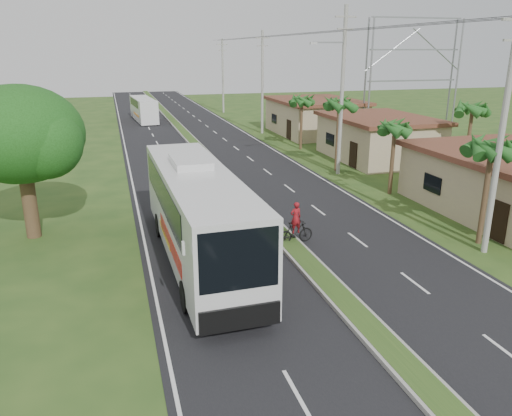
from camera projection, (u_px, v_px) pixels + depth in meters
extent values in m
plane|color=#28481A|center=(335.00, 295.00, 19.27)|extent=(180.00, 180.00, 0.00)
cube|color=black|center=(223.00, 175.00, 37.57)|extent=(14.00, 160.00, 0.02)
cube|color=gray|center=(223.00, 174.00, 37.54)|extent=(1.20, 160.00, 0.17)
cube|color=#28481A|center=(223.00, 173.00, 37.52)|extent=(0.95, 160.00, 0.02)
cube|color=silver|center=(132.00, 181.00, 35.80)|extent=(0.12, 160.00, 0.01)
cube|color=silver|center=(306.00, 169.00, 39.34)|extent=(0.12, 160.00, 0.01)
cube|color=tan|center=(378.00, 140.00, 42.60)|extent=(7.00, 10.00, 3.35)
cube|color=#56331E|center=(379.00, 118.00, 42.04)|extent=(7.60, 10.60, 0.32)
cube|color=tan|center=(315.00, 118.00, 55.39)|extent=(8.00, 11.00, 3.50)
cube|color=#56331E|center=(315.00, 101.00, 54.81)|extent=(8.60, 11.60, 0.32)
cylinder|color=#473321|center=(485.00, 194.00, 23.63)|extent=(0.26, 0.26, 5.00)
cylinder|color=#473321|center=(392.00, 159.00, 32.04)|extent=(0.26, 0.26, 4.60)
cylinder|color=#473321|center=(338.00, 136.00, 38.16)|extent=(0.26, 0.26, 5.40)
cylinder|color=#473321|center=(301.00, 124.00, 46.62)|extent=(0.26, 0.26, 4.80)
cylinder|color=#473321|center=(468.00, 141.00, 36.83)|extent=(0.26, 0.26, 5.20)
cylinder|color=#473321|center=(29.00, 199.00, 24.64)|extent=(0.70, 0.70, 4.00)
ellipsoid|color=#184212|center=(20.00, 134.00, 23.66)|extent=(6.00, 6.00, 4.68)
sphere|color=#184212|center=(45.00, 143.00, 23.16)|extent=(3.40, 3.40, 3.40)
cylinder|color=gray|center=(501.00, 135.00, 21.67)|extent=(0.28, 0.28, 11.00)
cylinder|color=gray|center=(342.00, 93.00, 36.17)|extent=(0.28, 0.28, 12.00)
cube|color=gray|center=(346.00, 17.00, 34.58)|extent=(1.60, 0.12, 0.12)
cube|color=gray|center=(345.00, 29.00, 34.83)|extent=(1.20, 0.10, 0.10)
cube|color=gray|center=(329.00, 42.00, 34.78)|extent=(2.40, 0.10, 0.10)
cylinder|color=gray|center=(262.00, 83.00, 54.62)|extent=(0.28, 0.28, 11.00)
cube|color=gray|center=(262.00, 38.00, 53.19)|extent=(1.60, 0.12, 0.12)
cube|color=gray|center=(262.00, 46.00, 53.44)|extent=(1.20, 0.10, 0.10)
cylinder|color=gray|center=(223.00, 76.00, 73.00)|extent=(0.28, 0.28, 10.50)
cube|color=gray|center=(222.00, 44.00, 71.65)|extent=(1.60, 0.12, 0.12)
cube|color=gray|center=(222.00, 50.00, 71.89)|extent=(1.20, 0.10, 0.10)
cylinder|color=gray|center=(370.00, 82.00, 48.94)|extent=(0.18, 0.18, 12.00)
cylinder|color=gray|center=(457.00, 80.00, 51.58)|extent=(0.18, 0.18, 12.00)
cylinder|color=gray|center=(365.00, 81.00, 49.85)|extent=(0.18, 0.18, 12.00)
cylinder|color=gray|center=(451.00, 80.00, 52.50)|extent=(0.18, 0.18, 12.00)
cube|color=gray|center=(412.00, 81.00, 50.72)|extent=(10.00, 0.14, 0.14)
cube|color=gray|center=(415.00, 50.00, 49.81)|extent=(10.00, 0.14, 0.14)
cube|color=gray|center=(418.00, 18.00, 48.89)|extent=(10.00, 0.14, 0.14)
cube|color=silver|center=(198.00, 212.00, 21.65)|extent=(3.11, 13.70, 3.58)
cube|color=black|center=(194.00, 190.00, 22.03)|extent=(3.11, 10.97, 1.43)
cube|color=black|center=(239.00, 260.00, 15.32)|extent=(2.56, 0.19, 2.01)
cube|color=red|center=(205.00, 238.00, 20.63)|extent=(3.01, 5.97, 0.63)
cube|color=yellow|center=(197.00, 231.00, 22.26)|extent=(2.96, 3.47, 0.28)
cube|color=silver|center=(190.00, 162.00, 22.30)|extent=(1.65, 2.76, 0.32)
cylinder|color=black|center=(187.00, 296.00, 17.87)|extent=(0.39, 1.19, 1.18)
cylinder|color=black|center=(255.00, 287.00, 18.60)|extent=(0.39, 1.19, 1.18)
cylinder|color=black|center=(160.00, 225.00, 25.12)|extent=(0.39, 1.19, 1.18)
cylinder|color=black|center=(210.00, 220.00, 25.84)|extent=(0.39, 1.19, 1.18)
cube|color=white|center=(144.00, 109.00, 65.29)|extent=(2.96, 10.33, 2.84)
cube|color=black|center=(143.00, 102.00, 65.42)|extent=(2.82, 7.68, 0.96)
cube|color=orange|center=(145.00, 114.00, 64.66)|extent=(2.62, 5.03, 0.31)
cylinder|color=black|center=(141.00, 122.00, 61.55)|extent=(0.33, 0.87, 0.85)
cylinder|color=black|center=(157.00, 122.00, 62.19)|extent=(0.33, 0.87, 0.85)
cylinder|color=black|center=(133.00, 115.00, 68.67)|extent=(0.33, 0.87, 0.85)
cylinder|color=black|center=(147.00, 114.00, 69.32)|extent=(0.33, 0.87, 0.85)
imported|color=black|center=(295.00, 233.00, 24.17)|extent=(1.92, 0.77, 1.12)
imported|color=maroon|center=(296.00, 218.00, 23.94)|extent=(0.61, 0.45, 1.56)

